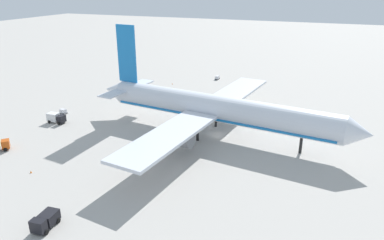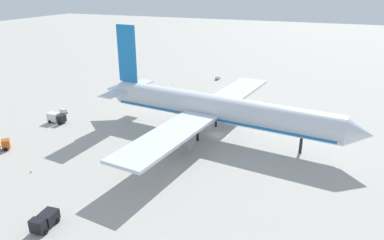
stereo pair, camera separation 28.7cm
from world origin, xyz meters
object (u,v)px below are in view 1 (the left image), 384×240
traffic_cone_0 (172,84)px  service_truck_0 (45,221)px  airliner (214,108)px  traffic_cone_1 (31,172)px  service_truck_2 (56,118)px  baggage_cart_0 (217,77)px  baggage_cart_2 (63,111)px

traffic_cone_0 → service_truck_0: bearing=-78.5°
airliner → traffic_cone_1: bearing=-130.8°
service_truck_2 → baggage_cart_0: 68.97m
service_truck_2 → airliner: bearing=11.2°
airliner → service_truck_0: bearing=-105.7°
service_truck_0 → service_truck_2: service_truck_2 is taller
service_truck_0 → traffic_cone_1: 20.43m
service_truck_2 → traffic_cone_1: (15.13, -24.75, -1.24)m
service_truck_0 → baggage_cart_2: size_ratio=1.68×
baggage_cart_2 → baggage_cart_0: bearing=61.5°
airliner → traffic_cone_1: airliner is taller
service_truck_0 → traffic_cone_1: size_ratio=9.04×
service_truck_0 → baggage_cart_2: (-34.48, 44.40, -0.60)m
service_truck_0 → service_truck_2: size_ratio=0.96×
service_truck_0 → baggage_cart_0: size_ratio=1.41×
baggage_cart_0 → service_truck_0: bearing=-87.8°
traffic_cone_1 → baggage_cart_0: bearing=82.2°
airliner → service_truck_2: size_ratio=14.05×
baggage_cart_2 → traffic_cone_1: size_ratio=5.39×
service_truck_0 → service_truck_2: bearing=129.6°
service_truck_0 → traffic_cone_0: size_ratio=9.04×
service_truck_2 → traffic_cone_1: bearing=-58.6°
service_truck_2 → baggage_cart_2: bearing=116.6°
baggage_cart_2 → traffic_cone_0: bearing=68.4°
airliner → service_truck_2: (-43.99, -8.72, -5.72)m
service_truck_2 → baggage_cart_0: (27.21, 63.37, -0.71)m
baggage_cart_0 → service_truck_2: bearing=-113.2°
baggage_cart_0 → baggage_cart_2: size_ratio=1.19×
airliner → baggage_cart_0: size_ratio=20.75×
service_truck_2 → service_truck_0: bearing=-50.4°
airliner → traffic_cone_0: 51.31m
baggage_cart_0 → traffic_cone_0: baggage_cart_0 is taller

